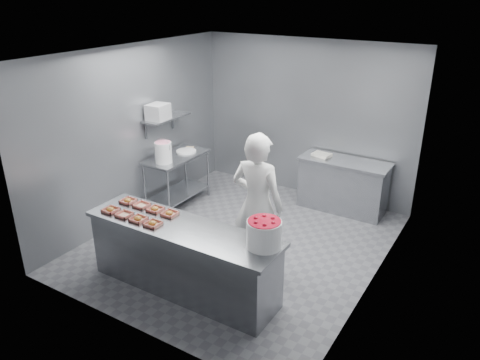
% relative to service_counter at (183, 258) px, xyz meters
% --- Properties ---
extents(floor, '(4.50, 4.50, 0.00)m').
position_rel_service_counter_xyz_m(floor, '(0.00, 1.35, -0.45)').
color(floor, '#4C4C51').
rests_on(floor, ground).
extents(ceiling, '(4.50, 4.50, 0.00)m').
position_rel_service_counter_xyz_m(ceiling, '(0.00, 1.35, 2.35)').
color(ceiling, white).
rests_on(ceiling, wall_back).
extents(wall_back, '(4.00, 0.04, 2.80)m').
position_rel_service_counter_xyz_m(wall_back, '(0.00, 3.60, 0.95)').
color(wall_back, slate).
rests_on(wall_back, ground).
extents(wall_left, '(0.04, 4.50, 2.80)m').
position_rel_service_counter_xyz_m(wall_left, '(-2.00, 1.35, 0.95)').
color(wall_left, slate).
rests_on(wall_left, ground).
extents(wall_right, '(0.04, 4.50, 2.80)m').
position_rel_service_counter_xyz_m(wall_right, '(2.00, 1.35, 0.95)').
color(wall_right, slate).
rests_on(wall_right, ground).
extents(service_counter, '(2.60, 0.70, 0.90)m').
position_rel_service_counter_xyz_m(service_counter, '(0.00, 0.00, 0.00)').
color(service_counter, slate).
rests_on(service_counter, ground).
extents(prep_table, '(0.60, 1.20, 0.90)m').
position_rel_service_counter_xyz_m(prep_table, '(-1.65, 1.95, 0.14)').
color(prep_table, slate).
rests_on(prep_table, ground).
extents(back_counter, '(1.50, 0.60, 0.90)m').
position_rel_service_counter_xyz_m(back_counter, '(0.90, 3.25, -0.00)').
color(back_counter, slate).
rests_on(back_counter, ground).
extents(wall_shelf, '(0.35, 0.90, 0.03)m').
position_rel_service_counter_xyz_m(wall_shelf, '(-1.82, 1.95, 1.10)').
color(wall_shelf, slate).
rests_on(wall_shelf, wall_left).
extents(tray_0, '(0.19, 0.18, 0.06)m').
position_rel_service_counter_xyz_m(tray_0, '(-1.04, -0.16, 0.47)').
color(tray_0, tan).
rests_on(tray_0, service_counter).
extents(tray_1, '(0.19, 0.18, 0.04)m').
position_rel_service_counter_xyz_m(tray_1, '(-0.79, -0.16, 0.47)').
color(tray_1, tan).
rests_on(tray_1, service_counter).
extents(tray_2, '(0.19, 0.18, 0.06)m').
position_rel_service_counter_xyz_m(tray_2, '(-0.56, -0.16, 0.47)').
color(tray_2, tan).
rests_on(tray_2, service_counter).
extents(tray_3, '(0.19, 0.18, 0.06)m').
position_rel_service_counter_xyz_m(tray_3, '(-0.32, -0.16, 0.47)').
color(tray_3, tan).
rests_on(tray_3, service_counter).
extents(tray_4, '(0.19, 0.18, 0.06)m').
position_rel_service_counter_xyz_m(tray_4, '(-1.04, 0.16, 0.47)').
color(tray_4, tan).
rests_on(tray_4, service_counter).
extents(tray_5, '(0.19, 0.18, 0.04)m').
position_rel_service_counter_xyz_m(tray_5, '(-0.79, 0.16, 0.47)').
color(tray_5, tan).
rests_on(tray_5, service_counter).
extents(tray_6, '(0.19, 0.18, 0.06)m').
position_rel_service_counter_xyz_m(tray_6, '(-0.56, 0.16, 0.47)').
color(tray_6, tan).
rests_on(tray_6, service_counter).
extents(tray_7, '(0.19, 0.18, 0.06)m').
position_rel_service_counter_xyz_m(tray_7, '(-0.32, 0.16, 0.47)').
color(tray_7, tan).
rests_on(tray_7, service_counter).
extents(worker, '(0.73, 0.50, 1.96)m').
position_rel_service_counter_xyz_m(worker, '(0.57, 0.86, 0.53)').
color(worker, silver).
rests_on(worker, ground).
extents(strawberry_tub, '(0.39, 0.39, 0.33)m').
position_rel_service_counter_xyz_m(strawberry_tub, '(1.08, 0.12, 0.62)').
color(strawberry_tub, white).
rests_on(strawberry_tub, service_counter).
extents(glaze_bucket, '(0.29, 0.28, 0.42)m').
position_rel_service_counter_xyz_m(glaze_bucket, '(-1.62, 1.60, 0.63)').
color(glaze_bucket, white).
rests_on(glaze_bucket, prep_table).
extents(bucket_lid, '(0.44, 0.44, 0.03)m').
position_rel_service_counter_xyz_m(bucket_lid, '(-1.63, 2.20, 0.46)').
color(bucket_lid, white).
rests_on(bucket_lid, prep_table).
extents(rag, '(0.18, 0.17, 0.02)m').
position_rel_service_counter_xyz_m(rag, '(-1.70, 2.39, 0.46)').
color(rag, '#CCB28C').
rests_on(rag, prep_table).
extents(appliance, '(0.32, 0.36, 0.26)m').
position_rel_service_counter_xyz_m(appliance, '(-1.82, 1.76, 1.24)').
color(appliance, gray).
rests_on(appliance, wall_shelf).
extents(paper_stack, '(0.34, 0.28, 0.05)m').
position_rel_service_counter_xyz_m(paper_stack, '(0.48, 3.25, 0.47)').
color(paper_stack, silver).
rests_on(paper_stack, back_counter).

